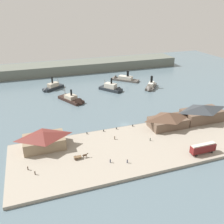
% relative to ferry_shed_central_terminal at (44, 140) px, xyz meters
% --- Properties ---
extents(ground_plane, '(320.00, 320.00, 0.00)m').
position_rel_ferry_shed_central_terminal_xyz_m(ground_plane, '(40.10, 10.22, -4.85)').
color(ground_plane, slate).
extents(quay_promenade, '(110.00, 36.00, 1.20)m').
position_rel_ferry_shed_central_terminal_xyz_m(quay_promenade, '(40.10, -11.78, -4.25)').
color(quay_promenade, '#9E9384').
rests_on(quay_promenade, ground).
extents(seawall_edge, '(110.00, 0.80, 1.00)m').
position_rel_ferry_shed_central_terminal_xyz_m(seawall_edge, '(40.10, 6.62, -4.35)').
color(seawall_edge, gray).
rests_on(seawall_edge, ground).
extents(ferry_shed_central_terminal, '(17.01, 11.31, 7.19)m').
position_rel_ferry_shed_central_terminal_xyz_m(ferry_shed_central_terminal, '(0.00, 0.00, 0.00)').
color(ferry_shed_central_terminal, '#847056').
rests_on(ferry_shed_central_terminal, quay_promenade).
extents(ferry_shed_customs_shed, '(18.23, 10.46, 7.52)m').
position_rel_ferry_shed_central_terminal_xyz_m(ferry_shed_customs_shed, '(58.12, -0.62, 0.17)').
color(ferry_shed_customs_shed, brown).
rests_on(ferry_shed_customs_shed, quay_promenade).
extents(ferry_shed_west_terminal, '(20.58, 10.88, 8.40)m').
position_rel_ferry_shed_central_terminal_xyz_m(ferry_shed_west_terminal, '(77.87, -0.13, 0.61)').
color(ferry_shed_west_terminal, brown).
rests_on(ferry_shed_west_terminal, quay_promenade).
extents(street_tram, '(10.75, 2.69, 4.32)m').
position_rel_ferry_shed_central_terminal_xyz_m(street_tram, '(59.35, -25.30, -1.13)').
color(street_tram, maroon).
rests_on(street_tram, quay_promenade).
extents(horse_cart, '(5.71, 1.59, 1.87)m').
position_rel_ferry_shed_central_terminal_xyz_m(horse_cart, '(12.33, -12.74, -2.73)').
color(horse_cart, brown).
rests_on(horse_cart, quay_promenade).
extents(pedestrian_near_cart, '(0.40, 0.40, 1.62)m').
position_rel_ferry_shed_central_terminal_xyz_m(pedestrian_near_cart, '(-7.16, -13.47, -2.91)').
color(pedestrian_near_cart, '#4C3D33').
rests_on(pedestrian_near_cart, quay_promenade).
extents(pedestrian_at_waters_edge, '(0.41, 0.41, 1.68)m').
position_rel_ferry_shed_central_terminal_xyz_m(pedestrian_at_waters_edge, '(22.46, -19.05, -2.88)').
color(pedestrian_at_waters_edge, '#33384C').
rests_on(pedestrian_at_waters_edge, quay_promenade).
extents(pedestrian_walking_west, '(0.40, 0.40, 1.64)m').
position_rel_ferry_shed_central_terminal_xyz_m(pedestrian_walking_west, '(-4.86, -17.08, -2.90)').
color(pedestrian_walking_west, '#4C3D33').
rests_on(pedestrian_walking_west, quay_promenade).
extents(pedestrian_by_tram, '(0.42, 0.42, 1.71)m').
position_rel_ferry_shed_central_terminal_xyz_m(pedestrian_by_tram, '(28.48, -21.32, -2.87)').
color(pedestrian_by_tram, '#33384C').
rests_on(pedestrian_by_tram, quay_promenade).
extents(pedestrian_walking_east, '(0.44, 0.44, 1.77)m').
position_rel_ferry_shed_central_terminal_xyz_m(pedestrian_walking_east, '(29.76, -3.48, -2.84)').
color(pedestrian_walking_east, '#6B5B4C').
rests_on(pedestrian_walking_east, quay_promenade).
extents(pedestrian_near_west_shed, '(0.38, 0.38, 1.52)m').
position_rel_ferry_shed_central_terminal_xyz_m(pedestrian_near_west_shed, '(44.07, -9.68, -2.96)').
color(pedestrian_near_west_shed, '#3D4C42').
rests_on(pedestrian_near_west_shed, quay_promenade).
extents(mooring_post_center_east, '(0.44, 0.44, 0.90)m').
position_rel_ferry_shed_central_terminal_xyz_m(mooring_post_center_east, '(33.77, 5.09, -3.20)').
color(mooring_post_center_east, black).
rests_on(mooring_post_center_east, quay_promenade).
extents(mooring_post_east, '(0.44, 0.44, 0.90)m').
position_rel_ferry_shed_central_terminal_xyz_m(mooring_post_east, '(27.27, 4.86, -3.20)').
color(mooring_post_east, black).
rests_on(mooring_post_east, quay_promenade).
extents(mooring_post_center_west, '(0.44, 0.44, 0.90)m').
position_rel_ferry_shed_central_terminal_xyz_m(mooring_post_center_west, '(42.21, 5.12, -3.20)').
color(mooring_post_center_west, black).
rests_on(mooring_post_center_west, quay_promenade).
extents(mooring_post_west, '(0.44, 0.44, 0.90)m').
position_rel_ferry_shed_central_terminal_xyz_m(mooring_post_west, '(19.32, 5.12, -3.20)').
color(mooring_post_west, black).
rests_on(mooring_post_west, quay_promenade).
extents(ferry_near_quay, '(15.50, 17.68, 10.86)m').
position_rel_ferry_shed_central_terminal_xyz_m(ferry_near_quay, '(51.21, 60.34, -3.13)').
color(ferry_near_quay, '#23282D').
rests_on(ferry_near_quay, ground).
extents(ferry_departing_north, '(14.91, 20.99, 10.40)m').
position_rel_ferry_shed_central_terminal_xyz_m(ferry_departing_north, '(21.49, 48.84, -3.56)').
color(ferry_departing_north, black).
rests_on(ferry_departing_north, ground).
extents(ferry_outer_harbor, '(16.81, 13.22, 10.16)m').
position_rel_ferry_shed_central_terminal_xyz_m(ferry_outer_harbor, '(11.40, 76.66, -3.15)').
color(ferry_outer_harbor, '#23282D').
rests_on(ferry_outer_harbor, ground).
extents(ferry_mid_harbor, '(14.98, 17.13, 10.33)m').
position_rel_ferry_shed_central_terminal_xyz_m(ferry_mid_harbor, '(78.00, 55.89, -3.35)').
color(ferry_mid_harbor, '#514C47').
rests_on(ferry_mid_harbor, ground).
extents(ferry_moored_east, '(20.54, 19.63, 10.23)m').
position_rel_ferry_shed_central_terminal_xyz_m(ferry_moored_east, '(66.34, 80.97, -3.41)').
color(ferry_moored_east, '#514C47').
rests_on(ferry_moored_east, ground).
extents(far_headland, '(180.00, 24.00, 8.00)m').
position_rel_ferry_shed_central_terminal_xyz_m(far_headland, '(40.10, 120.22, -0.85)').
color(far_headland, '#60665B').
rests_on(far_headland, ground).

